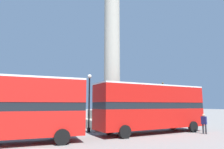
% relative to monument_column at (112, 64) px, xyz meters
% --- Properties ---
extents(ground_plane, '(200.00, 200.00, 0.00)m').
position_rel_monument_column_xyz_m(ground_plane, '(0.00, 0.00, -7.35)').
color(ground_plane, gray).
extents(monument_column, '(6.19, 6.19, 22.66)m').
position_rel_monument_column_xyz_m(monument_column, '(0.00, 0.00, 0.00)').
color(monument_column, '#A39E8E').
rests_on(monument_column, ground_plane).
extents(bus_a, '(10.22, 3.07, 4.33)m').
position_rel_monument_column_xyz_m(bus_a, '(-10.57, -6.61, -4.95)').
color(bus_a, red).
rests_on(bus_a, ground_plane).
extents(bus_b, '(10.83, 3.48, 4.30)m').
position_rel_monument_column_xyz_m(bus_b, '(1.36, -5.86, -4.97)').
color(bus_b, '#B7140F').
rests_on(bus_b, ground_plane).
extents(equestrian_statue, '(4.12, 3.62, 5.79)m').
position_rel_monument_column_xyz_m(equestrian_statue, '(9.12, 2.20, -5.76)').
color(equestrian_statue, '#A39E8E').
rests_on(equestrian_statue, ground_plane).
extents(street_lamp, '(0.39, 0.39, 5.43)m').
position_rel_monument_column_xyz_m(street_lamp, '(-3.70, -2.95, -4.47)').
color(street_lamp, black).
rests_on(street_lamp, ground_plane).
extents(pedestrian_near_lamp, '(0.28, 0.48, 1.73)m').
position_rel_monument_column_xyz_m(pedestrian_near_lamp, '(5.24, -8.12, -6.37)').
color(pedestrian_near_lamp, '#28282D').
rests_on(pedestrian_near_lamp, ground_plane).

